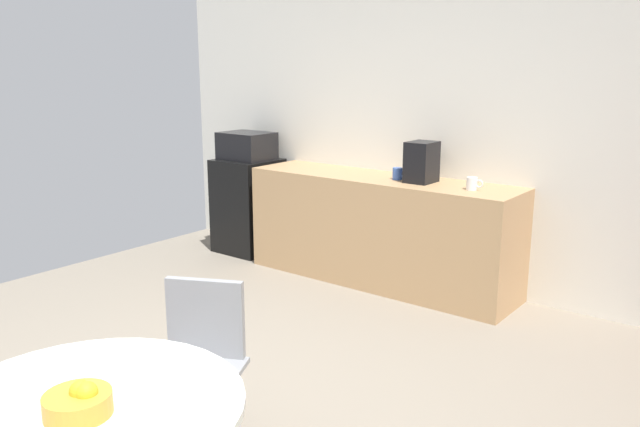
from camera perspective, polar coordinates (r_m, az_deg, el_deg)
The scene contains 9 objects.
wall_back at distance 5.30m, azimuth 12.30°, elevation 7.37°, with size 6.00×0.10×2.60m, color white.
counter_block at distance 5.39m, azimuth 5.33°, elevation -1.48°, with size 2.35×0.60×0.90m, color tan.
mini_fridge at distance 6.32m, azimuth -6.39°, elevation 0.73°, with size 0.54×0.54×0.91m, color black.
microwave at distance 6.22m, azimuth -6.53°, elevation 5.99°, with size 0.48×0.38×0.26m, color black.
chair_gray at distance 3.09m, azimuth -10.71°, elevation -11.76°, with size 0.56×0.56×0.83m.
fruit_bowl at distance 2.18m, azimuth -20.65°, elevation -15.42°, with size 0.21×0.21×0.11m.
mug_white at distance 4.86m, azimuth 13.39°, elevation 2.61°, with size 0.13×0.08×0.09m.
mug_green at distance 5.20m, azimuth 6.94°, elevation 3.54°, with size 0.13×0.08×0.09m.
coffee_maker at distance 5.08m, azimuth 9.02°, elevation 4.54°, with size 0.20×0.24×0.32m, color black.
Camera 1 is at (2.28, -1.76, 1.81)m, focal length 35.99 mm.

